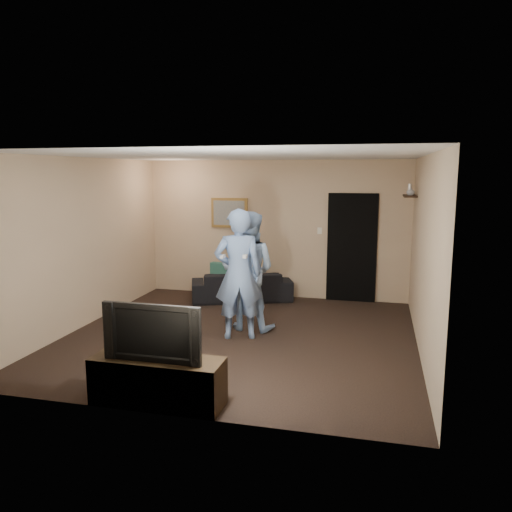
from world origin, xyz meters
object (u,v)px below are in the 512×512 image
(wii_player_right, at_px, (248,271))
(sofa, at_px, (242,286))
(television, at_px, (156,330))
(wii_player_left, at_px, (238,274))
(tv_console, at_px, (158,381))

(wii_player_right, bearing_deg, sofa, 108.55)
(television, relative_size, wii_player_left, 0.55)
(wii_player_left, bearing_deg, sofa, 104.23)
(sofa, height_order, wii_player_left, wii_player_left)
(tv_console, distance_m, television, 0.54)
(sofa, xyz_separation_m, tv_console, (0.30, -4.34, -0.02))
(television, bearing_deg, wii_player_left, 84.32)
(television, bearing_deg, wii_player_right, 84.93)
(television, bearing_deg, tv_console, 0.00)
(tv_console, distance_m, wii_player_left, 2.35)
(sofa, xyz_separation_m, wii_player_right, (0.55, -1.64, 0.63))
(sofa, distance_m, television, 4.38)
(television, height_order, wii_player_right, wii_player_right)
(sofa, height_order, wii_player_right, wii_player_right)
(television, xyz_separation_m, wii_player_right, (0.25, 2.70, 0.11))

